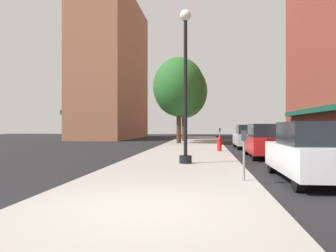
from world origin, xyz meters
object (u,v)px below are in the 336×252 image
(tree_near, at_px, (179,87))
(car_red, at_px, (266,141))
(car_silver, at_px, (248,137))
(lamppost, at_px, (185,83))
(car_white, at_px, (312,153))
(fire_hydrant, at_px, (219,144))
(parking_meter_far, at_px, (244,149))
(parking_meter_near, at_px, (220,135))
(tree_mid, at_px, (184,91))

(tree_near, bearing_deg, car_red, -65.75)
(tree_near, height_order, car_silver, tree_near)
(lamppost, relative_size, car_red, 1.37)
(car_white, bearing_deg, fire_hydrant, 101.11)
(car_red, height_order, car_silver, same)
(fire_hydrant, distance_m, car_silver, 4.84)
(parking_meter_far, distance_m, car_silver, 15.12)
(fire_hydrant, height_order, tree_near, tree_near)
(lamppost, height_order, car_silver, lamppost)
(car_silver, bearing_deg, parking_meter_far, -99.07)
(car_silver, bearing_deg, parking_meter_near, 163.90)
(parking_meter_far, bearing_deg, parking_meter_near, 90.00)
(parking_meter_near, distance_m, car_red, 7.83)
(tree_mid, height_order, car_red, tree_mid)
(fire_hydrant, distance_m, tree_near, 10.34)
(tree_near, bearing_deg, car_white, -74.42)
(lamppost, height_order, fire_hydrant, lamppost)
(parking_meter_far, bearing_deg, car_silver, 82.59)
(parking_meter_far, relative_size, tree_mid, 0.17)
(parking_meter_near, bearing_deg, tree_near, 129.16)
(parking_meter_far, relative_size, car_white, 0.30)
(car_silver, bearing_deg, tree_near, 137.44)
(car_red, bearing_deg, tree_mid, 109.39)
(parking_meter_near, distance_m, tree_near, 6.52)
(car_white, xyz_separation_m, car_silver, (0.00, 14.22, 0.00))
(car_white, bearing_deg, tree_near, 104.37)
(tree_near, distance_m, car_red, 13.38)
(tree_near, xyz_separation_m, car_silver, (5.23, -4.53, -4.08))
(fire_hydrant, bearing_deg, parking_meter_near, 87.45)
(parking_meter_near, height_order, tree_mid, tree_mid)
(fire_hydrant, xyz_separation_m, car_red, (2.16, -2.76, 0.29))
(parking_meter_near, bearing_deg, lamppost, -98.68)
(parking_meter_far, height_order, tree_mid, tree_mid)
(car_white, bearing_deg, lamppost, 138.38)
(lamppost, bearing_deg, tree_mid, 93.93)
(parking_meter_far, height_order, car_red, car_red)
(fire_hydrant, bearing_deg, car_white, -77.67)
(car_white, bearing_deg, car_silver, 88.78)
(lamppost, relative_size, fire_hydrant, 7.47)
(tree_near, bearing_deg, fire_hydrant, -70.89)
(tree_near, bearing_deg, parking_meter_near, -50.84)
(fire_hydrant, distance_m, parking_meter_near, 4.85)
(lamppost, bearing_deg, car_silver, 71.43)
(parking_meter_near, bearing_deg, car_silver, -14.44)
(fire_hydrant, bearing_deg, tree_mid, 102.40)
(tree_mid, bearing_deg, tree_near, -91.74)
(fire_hydrant, relative_size, car_red, 0.18)
(parking_meter_far, relative_size, car_silver, 0.30)
(parking_meter_far, bearing_deg, tree_mid, 97.46)
(tree_mid, xyz_separation_m, car_white, (5.10, -23.24, -4.19))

